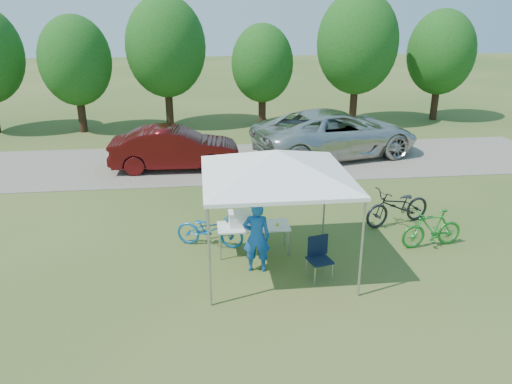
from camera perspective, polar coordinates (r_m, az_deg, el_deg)
ground at (r=11.58m, az=2.13°, el=-8.27°), size 100.00×100.00×0.00m
gravel_strip at (r=18.93m, az=-1.49°, el=3.45°), size 24.00×5.00×0.02m
canopy at (r=10.56m, az=2.32°, el=4.44°), size 4.53×4.53×3.00m
treeline at (r=24.19m, az=-3.63°, el=15.68°), size 24.89×4.28×6.30m
folding_table at (r=11.83m, az=-0.30°, el=-4.05°), size 1.70×0.71×0.70m
folding_chair at (r=10.95m, az=7.18°, el=-7.00°), size 0.57×0.59×0.92m
cooler at (r=11.71m, az=-1.88°, el=-3.09°), size 0.52×0.35×0.37m
ice_cream_cup at (r=11.82m, az=2.45°, el=-3.71°), size 0.07×0.07×0.05m
cyclist at (r=10.97m, az=0.05°, el=-5.13°), size 0.66×0.49×1.65m
bike_blue at (r=12.28m, az=-5.29°, el=-4.26°), size 1.79×1.10×0.89m
bike_green at (r=12.92m, az=19.46°, el=-3.97°), size 1.62×0.62×0.95m
bike_dark at (r=13.93m, az=15.94°, el=-1.57°), size 2.10×1.24×1.05m
minivan at (r=19.75m, az=9.11°, el=6.67°), size 7.02×4.49×1.80m
sedan at (r=18.18m, az=-9.24°, el=4.96°), size 4.59×1.66×1.51m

